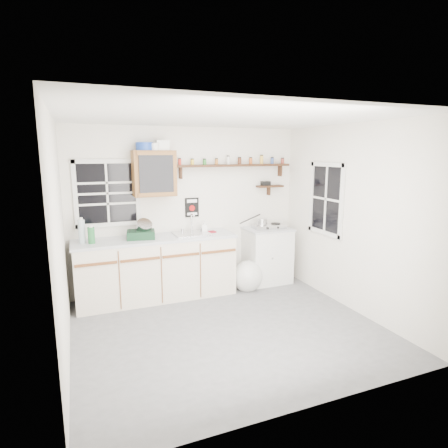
% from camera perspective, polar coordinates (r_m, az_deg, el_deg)
% --- Properties ---
extents(room, '(3.64, 3.24, 2.54)m').
position_cam_1_polar(room, '(4.35, 0.62, -0.68)').
color(room, '#555558').
rests_on(room, ground).
extents(main_cabinet, '(2.31, 0.63, 0.92)m').
position_cam_1_polar(main_cabinet, '(5.60, -10.16, -6.57)').
color(main_cabinet, beige).
rests_on(main_cabinet, floor).
extents(right_cabinet, '(0.73, 0.57, 0.91)m').
position_cam_1_polar(right_cabinet, '(6.23, 6.58, -4.71)').
color(right_cabinet, silver).
rests_on(right_cabinet, floor).
extents(sink, '(0.52, 0.44, 0.29)m').
position_cam_1_polar(sink, '(5.61, -4.96, -1.43)').
color(sink, '#B4B3B8').
rests_on(sink, main_cabinet).
extents(upper_cabinet, '(0.60, 0.32, 0.65)m').
position_cam_1_polar(upper_cabinet, '(5.50, -10.59, 7.59)').
color(upper_cabinet, brown).
rests_on(upper_cabinet, wall_back).
extents(upper_cabinet_clutter, '(0.46, 0.24, 0.14)m').
position_cam_1_polar(upper_cabinet_clutter, '(5.49, -10.97, 11.59)').
color(upper_cabinet_clutter, '#173898').
rests_on(upper_cabinet_clutter, upper_cabinet).
extents(spice_shelf, '(1.91, 0.18, 0.35)m').
position_cam_1_polar(spice_shelf, '(5.95, 1.63, 8.98)').
color(spice_shelf, black).
rests_on(spice_shelf, wall_back).
extents(secondary_shelf, '(0.45, 0.16, 0.24)m').
position_cam_1_polar(secondary_shelf, '(6.25, 6.80, 5.79)').
color(secondary_shelf, black).
rests_on(secondary_shelf, wall_back).
extents(warning_sign, '(0.22, 0.02, 0.30)m').
position_cam_1_polar(warning_sign, '(5.84, -4.91, 2.54)').
color(warning_sign, black).
rests_on(warning_sign, wall_back).
extents(window_back, '(0.93, 0.03, 0.98)m').
position_cam_1_polar(window_back, '(5.57, -17.37, 4.48)').
color(window_back, black).
rests_on(window_back, wall_back).
extents(window_right, '(0.03, 0.78, 1.08)m').
position_cam_1_polar(window_right, '(5.68, 15.31, 3.69)').
color(window_right, black).
rests_on(window_right, wall_back).
extents(water_bottles, '(0.21, 0.17, 0.35)m').
position_cam_1_polar(water_bottles, '(5.34, -20.32, -1.25)').
color(water_bottles, '#A8BEC4').
rests_on(water_bottles, main_cabinet).
extents(dish_rack, '(0.42, 0.35, 0.29)m').
position_cam_1_polar(dish_rack, '(5.42, -12.40, -1.20)').
color(dish_rack, '#10311C').
rests_on(dish_rack, main_cabinet).
extents(soap_bottle, '(0.10, 0.10, 0.18)m').
position_cam_1_polar(soap_bottle, '(5.73, -2.99, -0.35)').
color(soap_bottle, silver).
rests_on(soap_bottle, main_cabinet).
extents(rag, '(0.14, 0.12, 0.02)m').
position_cam_1_polar(rag, '(5.71, -1.96, -1.20)').
color(rag, maroon).
rests_on(rag, main_cabinet).
extents(hotplate, '(0.53, 0.31, 0.07)m').
position_cam_1_polar(hotplate, '(6.10, 6.82, -0.33)').
color(hotplate, '#B4B3B8').
rests_on(hotplate, right_cabinet).
extents(saucepan, '(0.41, 0.24, 0.18)m').
position_cam_1_polar(saucepan, '(6.03, 5.71, 0.36)').
color(saucepan, '#B4B3B8').
rests_on(saucepan, hotplate).
extents(trash_bag, '(0.45, 0.41, 0.51)m').
position_cam_1_polar(trash_bag, '(5.91, 3.61, -7.93)').
color(trash_bag, silver).
rests_on(trash_bag, floor).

